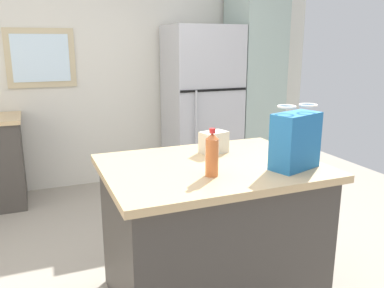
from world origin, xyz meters
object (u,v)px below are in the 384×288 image
(kitchen_island, at_px, (210,234))
(refrigerator, at_px, (202,106))
(shopping_bag, at_px, (295,140))
(tall_cabinet, at_px, (254,81))
(bottle, at_px, (212,155))
(small_box, at_px, (214,142))

(kitchen_island, relative_size, refrigerator, 0.70)
(refrigerator, distance_m, shopping_bag, 2.42)
(tall_cabinet, relative_size, bottle, 8.84)
(kitchen_island, height_order, refrigerator, refrigerator)
(refrigerator, bearing_deg, shopping_bag, -100.98)
(refrigerator, height_order, shopping_bag, refrigerator)
(shopping_bag, xyz_separation_m, small_box, (-0.28, 0.46, -0.09))
(bottle, bearing_deg, tall_cabinet, 55.12)
(refrigerator, bearing_deg, small_box, -111.23)
(small_box, distance_m, bottle, 0.46)
(small_box, relative_size, bottle, 0.65)
(tall_cabinet, bearing_deg, shopping_bag, -115.52)
(kitchen_island, bearing_deg, refrigerator, 68.02)
(refrigerator, xyz_separation_m, bottle, (-0.94, -2.31, 0.13))
(shopping_bag, bearing_deg, tall_cabinet, 64.48)
(kitchen_island, xyz_separation_m, small_box, (0.12, 0.22, 0.51))
(tall_cabinet, relative_size, shopping_bag, 6.31)
(kitchen_island, xyz_separation_m, refrigerator, (0.86, 2.12, 0.43))
(tall_cabinet, bearing_deg, bottle, -124.88)
(small_box, bearing_deg, shopping_bag, -58.81)
(refrigerator, relative_size, bottle, 6.87)
(shopping_bag, distance_m, small_box, 0.55)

